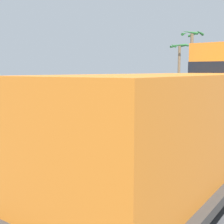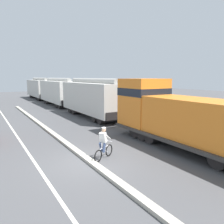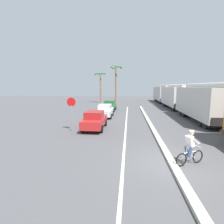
{
  "view_description": "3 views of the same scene",
  "coord_description": "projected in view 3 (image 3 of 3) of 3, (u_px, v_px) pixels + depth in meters",
  "views": [
    {
      "loc": [
        8.92,
        -9.99,
        3.18
      ],
      "look_at": [
        1.21,
        0.99,
        1.4
      ],
      "focal_mm": 50.0,
      "sensor_mm": 36.0,
      "label": 1
    },
    {
      "loc": [
        -4.55,
        -9.72,
        4.32
      ],
      "look_at": [
        3.01,
        2.63,
        1.99
      ],
      "focal_mm": 35.0,
      "sensor_mm": 36.0,
      "label": 2
    },
    {
      "loc": [
        -2.16,
        -8.51,
        3.82
      ],
      "look_at": [
        -3.87,
        9.25,
        1.19
      ],
      "focal_mm": 28.0,
      "sensor_mm": 36.0,
      "label": 3
    }
  ],
  "objects": [
    {
      "name": "hopper_car_lead",
      "position": [
        202.0,
        102.0,
        19.1
      ],
      "size": [
        2.9,
        10.6,
        4.18
      ],
      "color": "beige",
      "rests_on": "ground"
    },
    {
      "name": "median_curb",
      "position": [
        154.0,
        131.0,
        14.63
      ],
      "size": [
        0.36,
        36.0,
        0.16
      ],
      "primitive_type": "cube",
      "color": "#B2AD9E",
      "rests_on": "ground"
    },
    {
      "name": "ground_plane",
      "position": [
        171.0,
        163.0,
        8.73
      ],
      "size": [
        120.0,
        120.0,
        0.0
      ],
      "primitive_type": "plane",
      "color": "#4C4C4F"
    },
    {
      "name": "hopper_car_trailing",
      "position": [
        162.0,
        94.0,
        41.94
      ],
      "size": [
        2.9,
        10.6,
        4.18
      ],
      "color": "beige",
      "rests_on": "ground"
    },
    {
      "name": "hopper_car_middle",
      "position": [
        175.0,
        96.0,
        30.52
      ],
      "size": [
        2.9,
        10.6,
        4.18
      ],
      "color": "silver",
      "rests_on": "ground"
    },
    {
      "name": "lane_stripe",
      "position": [
        126.0,
        132.0,
        14.87
      ],
      "size": [
        0.14,
        36.0,
        0.01
      ],
      "primitive_type": "cube",
      "color": "silver",
      "rests_on": "ground"
    },
    {
      "name": "palm_tree_near",
      "position": [
        116.0,
        78.0,
        33.49
      ],
      "size": [
        2.27,
        2.29,
        7.85
      ],
      "color": "#846647",
      "rests_on": "ground"
    },
    {
      "name": "parked_car_red",
      "position": [
        95.0,
        120.0,
        15.7
      ],
      "size": [
        1.84,
        4.2,
        1.62
      ],
      "color": "red",
      "rests_on": "ground"
    },
    {
      "name": "parked_car_white",
      "position": [
        105.0,
        111.0,
        21.75
      ],
      "size": [
        1.84,
        4.2,
        1.62
      ],
      "color": "silver",
      "rests_on": "ground"
    },
    {
      "name": "stop_sign",
      "position": [
        71.0,
        108.0,
        14.9
      ],
      "size": [
        0.76,
        0.08,
        2.88
      ],
      "color": "gray",
      "rests_on": "ground"
    },
    {
      "name": "palm_tree_far",
      "position": [
        101.0,
        81.0,
        39.59
      ],
      "size": [
        2.65,
        2.72,
        7.04
      ],
      "color": "#846647",
      "rests_on": "ground"
    },
    {
      "name": "parked_car_green",
      "position": [
        110.0,
        106.0,
        27.61
      ],
      "size": [
        1.89,
        4.23,
        1.62
      ],
      "color": "#286B3D",
      "rests_on": "ground"
    },
    {
      "name": "cyclist",
      "position": [
        190.0,
        149.0,
        8.48
      ],
      "size": [
        1.55,
        0.85,
        1.71
      ],
      "color": "black",
      "rests_on": "ground"
    }
  ]
}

